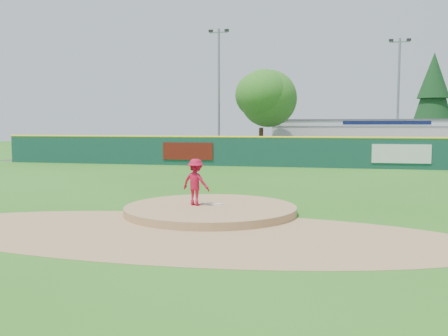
% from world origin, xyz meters
% --- Properties ---
extents(ground, '(120.00, 120.00, 0.00)m').
position_xyz_m(ground, '(0.00, 0.00, 0.00)').
color(ground, '#286B19').
rests_on(ground, ground).
extents(pitchers_mound, '(5.50, 5.50, 0.50)m').
position_xyz_m(pitchers_mound, '(0.00, 0.00, 0.00)').
color(pitchers_mound, '#9E774C').
rests_on(pitchers_mound, ground).
extents(pitching_rubber, '(0.60, 0.15, 0.04)m').
position_xyz_m(pitching_rubber, '(0.00, 0.30, 0.27)').
color(pitching_rubber, white).
rests_on(pitching_rubber, pitchers_mound).
extents(infield_dirt_arc, '(15.40, 15.40, 0.01)m').
position_xyz_m(infield_dirt_arc, '(0.00, -3.00, 0.01)').
color(infield_dirt_arc, '#9E774C').
rests_on(infield_dirt_arc, ground).
extents(parking_lot, '(44.00, 16.00, 0.02)m').
position_xyz_m(parking_lot, '(0.00, 27.00, 0.01)').
color(parking_lot, '#38383A').
rests_on(parking_lot, ground).
extents(pitcher, '(1.10, 0.84, 1.50)m').
position_xyz_m(pitcher, '(-0.50, 0.04, 1.00)').
color(pitcher, '#AA0E2E').
rests_on(pitcher, pitchers_mound).
extents(van, '(5.39, 2.79, 1.45)m').
position_xyz_m(van, '(4.54, 21.76, 0.75)').
color(van, white).
rests_on(van, parking_lot).
extents(pool_building_grp, '(15.20, 8.20, 3.31)m').
position_xyz_m(pool_building_grp, '(6.00, 31.99, 1.66)').
color(pool_building_grp, silver).
rests_on(pool_building_grp, ground).
extents(fence_banners, '(17.71, 0.04, 1.20)m').
position_xyz_m(fence_banners, '(0.94, 17.92, 1.00)').
color(fence_banners, '#61150D').
rests_on(fence_banners, ground).
extents(playground_slide, '(0.89, 2.51, 1.39)m').
position_xyz_m(playground_slide, '(-14.39, 22.62, 0.70)').
color(playground_slide, '#1B22E9').
rests_on(playground_slide, ground).
extents(outfield_fence, '(40.00, 0.14, 2.07)m').
position_xyz_m(outfield_fence, '(0.00, 18.00, 1.09)').
color(outfield_fence, '#133E34').
rests_on(outfield_fence, ground).
extents(deciduous_tree, '(5.60, 5.60, 7.36)m').
position_xyz_m(deciduous_tree, '(-2.00, 25.00, 4.55)').
color(deciduous_tree, '#382314').
rests_on(deciduous_tree, ground).
extents(conifer_tree, '(4.40, 4.40, 9.50)m').
position_xyz_m(conifer_tree, '(13.00, 36.00, 5.54)').
color(conifer_tree, '#382314').
rests_on(conifer_tree, ground).
extents(light_pole_left, '(1.75, 0.25, 11.00)m').
position_xyz_m(light_pole_left, '(-6.00, 27.00, 6.05)').
color(light_pole_left, gray).
rests_on(light_pole_left, ground).
extents(light_pole_right, '(1.75, 0.25, 10.00)m').
position_xyz_m(light_pole_right, '(9.00, 29.00, 5.54)').
color(light_pole_right, gray).
rests_on(light_pole_right, ground).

